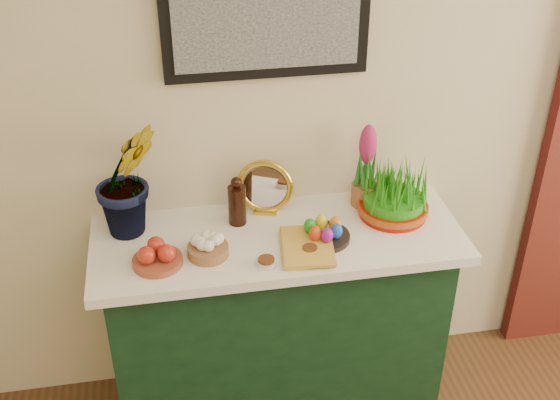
% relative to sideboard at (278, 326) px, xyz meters
% --- Properties ---
extents(sideboard, '(1.30, 0.45, 0.85)m').
position_rel_sideboard_xyz_m(sideboard, '(0.00, 0.00, 0.00)').
color(sideboard, '#13351B').
rests_on(sideboard, ground).
extents(tablecloth, '(1.40, 0.55, 0.04)m').
position_rel_sideboard_xyz_m(tablecloth, '(-0.00, 0.00, 0.45)').
color(tablecloth, white).
rests_on(tablecloth, sideboard).
extents(hyacinth_green, '(0.36, 0.34, 0.59)m').
position_rel_sideboard_xyz_m(hyacinth_green, '(-0.53, 0.12, 0.76)').
color(hyacinth_green, '#226D1F').
rests_on(hyacinth_green, tablecloth).
extents(apple_bowl, '(0.20, 0.20, 0.09)m').
position_rel_sideboard_xyz_m(apple_bowl, '(-0.45, -0.11, 0.50)').
color(apple_bowl, brown).
rests_on(apple_bowl, tablecloth).
extents(garlic_basket, '(0.15, 0.15, 0.08)m').
position_rel_sideboard_xyz_m(garlic_basket, '(-0.27, -0.09, 0.50)').
color(garlic_basket, olive).
rests_on(garlic_basket, tablecloth).
extents(vinegar_cruet, '(0.07, 0.07, 0.20)m').
position_rel_sideboard_xyz_m(vinegar_cruet, '(-0.14, 0.10, 0.55)').
color(vinegar_cruet, black).
rests_on(vinegar_cruet, tablecloth).
extents(mirror, '(0.23, 0.11, 0.23)m').
position_rel_sideboard_xyz_m(mirror, '(-0.02, 0.16, 0.57)').
color(mirror, gold).
rests_on(mirror, tablecloth).
extents(book, '(0.20, 0.27, 0.03)m').
position_rel_sideboard_xyz_m(book, '(-0.01, -0.11, 0.48)').
color(book, gold).
rests_on(book, tablecloth).
extents(spice_dish_left, '(0.07, 0.07, 0.03)m').
position_rel_sideboard_xyz_m(spice_dish_left, '(-0.07, -0.19, 0.48)').
color(spice_dish_left, silver).
rests_on(spice_dish_left, tablecloth).
extents(spice_dish_right, '(0.07, 0.07, 0.03)m').
position_rel_sideboard_xyz_m(spice_dish_right, '(0.09, -0.14, 0.48)').
color(spice_dish_right, silver).
rests_on(spice_dish_right, tablecloth).
extents(egg_plate, '(0.25, 0.25, 0.08)m').
position_rel_sideboard_xyz_m(egg_plate, '(0.16, -0.07, 0.50)').
color(egg_plate, black).
rests_on(egg_plate, tablecloth).
extents(hyacinth_pink, '(0.11, 0.11, 0.35)m').
position_rel_sideboard_xyz_m(hyacinth_pink, '(0.38, 0.15, 0.62)').
color(hyacinth_pink, '#965632').
rests_on(hyacinth_pink, tablecloth).
extents(wheatgrass_sabzeh, '(0.27, 0.27, 0.22)m').
position_rel_sideboard_xyz_m(wheatgrass_sabzeh, '(0.47, 0.05, 0.56)').
color(wheatgrass_sabzeh, '#9C1403').
rests_on(wheatgrass_sabzeh, tablecloth).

